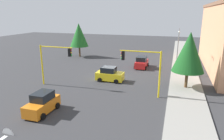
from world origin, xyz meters
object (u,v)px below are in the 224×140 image
traffic_signal_near_left (143,64)px  car_orange (42,104)px  tree_roadside_near (189,52)px  traffic_signal_near_right (54,58)px  car_yellow (110,75)px  car_red (142,63)px  tree_opposite_side (79,35)px  street_lamp_curbside (178,47)px

traffic_signal_near_left → car_orange: traffic_signal_near_left is taller
car_orange → tree_roadside_near: bearing=129.8°
tree_roadside_near → car_orange: bearing=-50.2°
traffic_signal_near_left → tree_roadside_near: 6.36m
traffic_signal_near_right → car_orange: (6.97, 2.95, -2.83)m
car_yellow → car_red: bearing=160.5°
traffic_signal_near_right → car_yellow: size_ratio=1.39×
tree_opposite_side → car_red: (5.46, 14.47, -3.77)m
car_yellow → car_orange: bearing=-15.8°
traffic_signal_near_left → street_lamp_curbside: street_lamp_curbside is taller
tree_opposite_side → traffic_signal_near_left: bearing=42.7°
tree_roadside_near → car_orange: tree_roadside_near is taller
traffic_signal_near_right → tree_opposite_side: 18.81m
tree_roadside_near → car_red: size_ratio=1.72×
traffic_signal_near_left → car_orange: bearing=-50.0°
traffic_signal_near_left → tree_roadside_near: tree_roadside_near is taller
traffic_signal_near_left → car_yellow: traffic_signal_near_left is taller
street_lamp_curbside → tree_roadside_near: (5.61, 1.30, 0.27)m
traffic_signal_near_right → street_lamp_curbside: 17.68m
traffic_signal_near_left → traffic_signal_near_right: size_ratio=1.00×
car_orange → car_red: bearing=162.5°
car_yellow → tree_roadside_near: bearing=90.0°
street_lamp_curbside → traffic_signal_near_left: bearing=-20.4°
car_orange → traffic_signal_near_left: bearing=130.0°
traffic_signal_near_left → traffic_signal_near_right: traffic_signal_near_left is taller
traffic_signal_near_left → car_red: bearing=-170.2°
street_lamp_curbside → tree_opposite_side: 21.88m
tree_opposite_side → car_orange: size_ratio=1.88×
tree_roadside_near → car_yellow: tree_roadside_near is taller
traffic_signal_near_left → street_lamp_curbside: bearing=159.6°
traffic_signal_near_right → traffic_signal_near_left: bearing=90.0°
street_lamp_curbside → tree_opposite_side: tree_opposite_side is taller
traffic_signal_near_right → tree_roadside_near: bearing=103.9°
tree_roadside_near → car_orange: 17.54m
street_lamp_curbside → car_yellow: 10.96m
traffic_signal_near_right → car_yellow: traffic_signal_near_right is taller
street_lamp_curbside → car_orange: bearing=-35.6°
street_lamp_curbside → car_red: 7.30m
tree_roadside_near → tree_opposite_side: (-14.00, -21.50, 0.05)m
car_yellow → car_red: size_ratio=0.92×
tree_opposite_side → car_red: bearing=69.3°
tree_opposite_side → car_orange: (24.97, 8.33, -3.77)m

